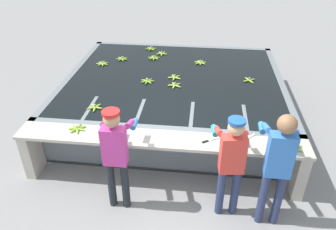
% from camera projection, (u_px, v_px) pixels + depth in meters
% --- Properties ---
extents(ground_plane, '(80.00, 80.00, 0.00)m').
position_uv_depth(ground_plane, '(158.00, 191.00, 5.05)').
color(ground_plane, gray).
rests_on(ground_plane, ground).
extents(wash_tank, '(4.33, 3.78, 0.84)m').
position_uv_depth(wash_tank, '(174.00, 96.00, 6.80)').
color(wash_tank, slate).
rests_on(wash_tank, ground).
extents(work_ledge, '(4.33, 0.45, 0.84)m').
position_uv_depth(work_ledge, '(160.00, 151.00, 4.92)').
color(work_ledge, '#B7B2A3').
rests_on(work_ledge, ground).
extents(worker_0, '(0.40, 0.71, 1.60)m').
position_uv_depth(worker_0, '(116.00, 151.00, 4.34)').
color(worker_0, '#1E2328').
rests_on(worker_0, ground).
extents(worker_1, '(0.47, 0.73, 1.56)m').
position_uv_depth(worker_1, '(231.00, 159.00, 4.24)').
color(worker_1, navy).
rests_on(worker_1, ground).
extents(worker_2, '(0.40, 0.72, 1.73)m').
position_uv_depth(worker_2, '(278.00, 161.00, 4.04)').
color(worker_2, navy).
rests_on(worker_2, ground).
extents(banana_bunch_floating_0, '(0.28, 0.27, 0.08)m').
position_uv_depth(banana_bunch_floating_0, '(95.00, 107.00, 5.53)').
color(banana_bunch_floating_0, '#8CB738').
rests_on(banana_bunch_floating_0, wash_tank).
extents(banana_bunch_floating_1, '(0.27, 0.28, 0.08)m').
position_uv_depth(banana_bunch_floating_1, '(175.00, 85.00, 6.24)').
color(banana_bunch_floating_1, '#93BC3D').
rests_on(banana_bunch_floating_1, wash_tank).
extents(banana_bunch_floating_2, '(0.28, 0.28, 0.08)m').
position_uv_depth(banana_bunch_floating_2, '(200.00, 63.00, 7.19)').
color(banana_bunch_floating_2, '#8CB738').
rests_on(banana_bunch_floating_2, wash_tank).
extents(banana_bunch_floating_3, '(0.28, 0.28, 0.08)m').
position_uv_depth(banana_bunch_floating_3, '(147.00, 81.00, 6.40)').
color(banana_bunch_floating_3, '#75A333').
rests_on(banana_bunch_floating_3, wash_tank).
extents(banana_bunch_floating_4, '(0.28, 0.27, 0.08)m').
position_uv_depth(banana_bunch_floating_4, '(122.00, 59.00, 7.38)').
color(banana_bunch_floating_4, '#75A333').
rests_on(banana_bunch_floating_4, wash_tank).
extents(banana_bunch_floating_5, '(0.28, 0.28, 0.08)m').
position_uv_depth(banana_bunch_floating_5, '(154.00, 58.00, 7.43)').
color(banana_bunch_floating_5, '#75A333').
rests_on(banana_bunch_floating_5, wash_tank).
extents(banana_bunch_floating_6, '(0.27, 0.27, 0.08)m').
position_uv_depth(banana_bunch_floating_6, '(175.00, 77.00, 6.54)').
color(banana_bunch_floating_6, '#9EC642').
rests_on(banana_bunch_floating_6, wash_tank).
extents(banana_bunch_floating_7, '(0.26, 0.26, 0.08)m').
position_uv_depth(banana_bunch_floating_7, '(249.00, 80.00, 6.43)').
color(banana_bunch_floating_7, '#8CB738').
rests_on(banana_bunch_floating_7, wash_tank).
extents(banana_bunch_floating_8, '(0.28, 0.27, 0.08)m').
position_uv_depth(banana_bunch_floating_8, '(162.00, 53.00, 7.66)').
color(banana_bunch_floating_8, '#93BC3D').
rests_on(banana_bunch_floating_8, wash_tank).
extents(banana_bunch_floating_9, '(0.28, 0.28, 0.08)m').
position_uv_depth(banana_bunch_floating_9, '(151.00, 49.00, 7.93)').
color(banana_bunch_floating_9, '#75A333').
rests_on(banana_bunch_floating_9, wash_tank).
extents(banana_bunch_floating_10, '(0.28, 0.28, 0.08)m').
position_uv_depth(banana_bunch_floating_10, '(102.00, 64.00, 7.14)').
color(banana_bunch_floating_10, '#93BC3D').
rests_on(banana_bunch_floating_10, wash_tank).
extents(banana_bunch_ledge_0, '(0.28, 0.28, 0.08)m').
position_uv_depth(banana_bunch_ledge_0, '(77.00, 128.00, 4.98)').
color(banana_bunch_ledge_0, '#7FAD33').
rests_on(banana_bunch_ledge_0, work_ledge).
extents(banana_bunch_ledge_1, '(0.28, 0.28, 0.08)m').
position_uv_depth(banana_bunch_ledge_1, '(107.00, 136.00, 4.81)').
color(banana_bunch_ledge_1, '#9EC642').
rests_on(banana_bunch_ledge_1, work_ledge).
extents(banana_bunch_ledge_2, '(0.27, 0.28, 0.08)m').
position_uv_depth(banana_bunch_ledge_2, '(294.00, 148.00, 4.57)').
color(banana_bunch_ledge_2, '#9EC642').
rests_on(banana_bunch_ledge_2, work_ledge).
extents(knife_0, '(0.31, 0.22, 0.02)m').
position_uv_depth(knife_0, '(209.00, 140.00, 4.74)').
color(knife_0, silver).
rests_on(knife_0, work_ledge).
extents(knife_1, '(0.26, 0.27, 0.02)m').
position_uv_depth(knife_1, '(245.00, 140.00, 4.75)').
color(knife_1, silver).
rests_on(knife_1, work_ledge).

